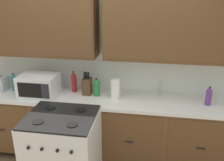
# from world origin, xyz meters

# --- Properties ---
(wall_unit) EXTENTS (4.57, 0.40, 2.47)m
(wall_unit) POSITION_xyz_m (0.00, 0.50, 1.65)
(wall_unit) COLOR silver
(wall_unit) RESTS_ON ground_plane
(counter_run) EXTENTS (3.40, 0.64, 0.90)m
(counter_run) POSITION_xyz_m (0.00, 0.30, 0.46)
(counter_run) COLOR black
(counter_run) RESTS_ON ground_plane
(stove_range) EXTENTS (0.76, 0.68, 0.95)m
(stove_range) POSITION_xyz_m (-0.30, -0.33, 0.47)
(stove_range) COLOR white
(stove_range) RESTS_ON ground_plane
(microwave) EXTENTS (0.48, 0.37, 0.28)m
(microwave) POSITION_xyz_m (-0.79, 0.24, 1.04)
(microwave) COLOR white
(microwave) RESTS_ON counter_run
(knife_block) EXTENTS (0.11, 0.14, 0.31)m
(knife_block) POSITION_xyz_m (-0.18, 0.37, 1.02)
(knife_block) COLOR #52361E
(knife_block) RESTS_ON counter_run
(sink_faucet) EXTENTS (0.02, 0.02, 0.20)m
(sink_faucet) POSITION_xyz_m (0.77, 0.51, 1.00)
(sink_faucet) COLOR #B2B5BA
(sink_faucet) RESTS_ON counter_run
(paper_towel_roll) EXTENTS (0.12, 0.12, 0.26)m
(paper_towel_roll) POSITION_xyz_m (0.21, 0.28, 1.03)
(paper_towel_roll) COLOR white
(paper_towel_roll) RESTS_ON counter_run
(bottle_violet) EXTENTS (0.07, 0.07, 0.23)m
(bottle_violet) POSITION_xyz_m (1.34, 0.29, 1.01)
(bottle_violet) COLOR #663384
(bottle_violet) RESTS_ON counter_run
(bottle_green) EXTENTS (0.08, 0.08, 0.24)m
(bottle_green) POSITION_xyz_m (-0.05, 0.34, 1.02)
(bottle_green) COLOR #237A38
(bottle_green) RESTS_ON counter_run
(bottle_teal) EXTENTS (0.07, 0.07, 0.25)m
(bottle_teal) POSITION_xyz_m (-1.20, 0.34, 1.02)
(bottle_teal) COLOR #1E707A
(bottle_teal) RESTS_ON counter_run
(bottle_red) EXTENTS (0.07, 0.07, 0.29)m
(bottle_red) POSITION_xyz_m (-0.38, 0.43, 1.04)
(bottle_red) COLOR maroon
(bottle_red) RESTS_ON counter_run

